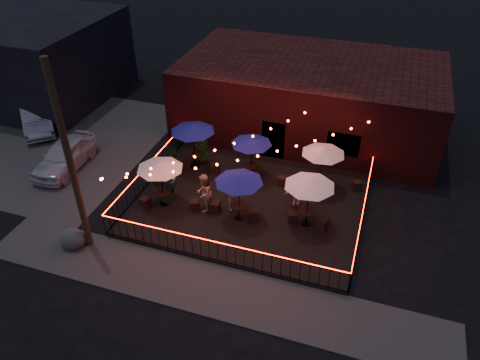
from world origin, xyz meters
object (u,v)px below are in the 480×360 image
object	(u,v)px
cafe_table_0	(160,166)
cafe_table_2	(239,179)
cafe_table_3	(251,141)
cafe_table_4	(310,183)
cafe_table_1	(193,129)
cooler	(168,186)
utility_pole	(70,163)
cafe_table_5	(323,151)
boulder	(73,239)

from	to	relation	value
cafe_table_0	cafe_table_2	xyz separation A→B (m)	(3.54, 0.13, 0.02)
cafe_table_3	cafe_table_2	bearing A→B (deg)	-81.65
cafe_table_3	cafe_table_4	xyz separation A→B (m)	(3.31, -2.68, 0.16)
cafe_table_1	cafe_table_3	distance (m)	2.94
cafe_table_2	cooler	size ratio (longest dim) A/B	2.72
cooler	utility_pole	bearing A→B (deg)	-116.08
cafe_table_4	cooler	size ratio (longest dim) A/B	3.08
utility_pole	cafe_table_5	world-z (taller)	utility_pole
cafe_table_5	boulder	xyz separation A→B (m)	(-8.79, -7.02, -1.79)
cooler	cafe_table_5	bearing A→B (deg)	18.91
boulder	cafe_table_1	bearing A→B (deg)	69.80
cafe_table_1	boulder	distance (m)	7.48
cafe_table_2	cafe_table_3	xyz separation A→B (m)	(-0.47, 3.23, -0.09)
cafe_table_4	cafe_table_2	bearing A→B (deg)	-169.01
cafe_table_2	boulder	size ratio (longest dim) A/B	2.30
utility_pole	cafe_table_2	size ratio (longest dim) A/B	3.53
utility_pole	cooler	xyz separation A→B (m)	(1.64, 4.01, -3.43)
cafe_table_3	cafe_table_5	world-z (taller)	cafe_table_5
cooler	cafe_table_3	bearing A→B (deg)	35.33
cafe_table_3	cafe_table_5	bearing A→B (deg)	2.42
cafe_table_0	utility_pole	bearing A→B (deg)	-118.64
cafe_table_4	boulder	world-z (taller)	cafe_table_4
boulder	cooler	bearing A→B (deg)	62.58
cafe_table_0	boulder	world-z (taller)	cafe_table_0
cafe_table_0	cafe_table_3	distance (m)	4.55
cafe_table_4	cafe_table_0	bearing A→B (deg)	-173.94
cafe_table_1	cooler	distance (m)	3.07
cafe_table_5	cafe_table_3	bearing A→B (deg)	-177.58
cafe_table_2	cafe_table_5	size ratio (longest dim) A/B	0.93
cafe_table_4	cafe_table_3	bearing A→B (deg)	141.01
cafe_table_4	boulder	bearing A→B (deg)	-154.32
cafe_table_2	cafe_table_5	bearing A→B (deg)	49.40
cafe_table_0	cafe_table_3	bearing A→B (deg)	47.57
cafe_table_4	cafe_table_5	xyz separation A→B (m)	(0.05, 2.82, -0.11)
cafe_table_1	cafe_table_4	world-z (taller)	cafe_table_1
cafe_table_2	cafe_table_3	size ratio (longest dim) A/B	1.04
cafe_table_2	cooler	xyz separation A→B (m)	(-3.68, 0.63, -1.65)
utility_pole	cafe_table_4	distance (m)	9.22
utility_pole	cafe_table_5	size ratio (longest dim) A/B	3.29
cafe_table_3	cooler	bearing A→B (deg)	-140.89
utility_pole	cafe_table_5	xyz separation A→B (m)	(8.21, 6.75, -1.83)
utility_pole	cafe_table_1	distance (m)	6.98
cafe_table_2	cafe_table_5	distance (m)	4.44
utility_pole	cafe_table_3	size ratio (longest dim) A/B	3.66
cafe_table_4	cooler	world-z (taller)	cafe_table_4
cafe_table_5	cooler	xyz separation A→B (m)	(-6.57, -2.75, -1.60)
utility_pole	cafe_table_2	bearing A→B (deg)	32.43
cafe_table_0	cafe_table_2	world-z (taller)	cafe_table_2
cafe_table_5	boulder	world-z (taller)	cafe_table_5
cafe_table_3	cafe_table_4	bearing A→B (deg)	-38.99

